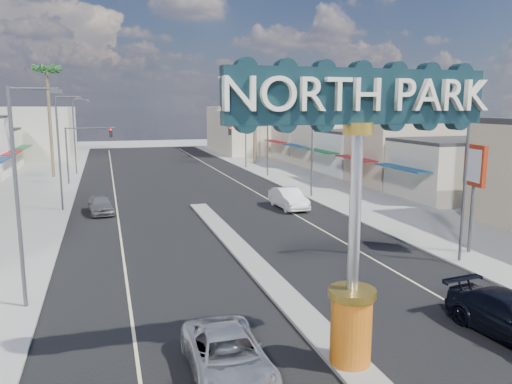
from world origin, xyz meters
TOP-DOWN VIEW (x-y plane):
  - ground at (0.00, 30.00)m, footprint 160.00×160.00m
  - road at (0.00, 30.00)m, footprint 20.00×120.00m
  - median_island at (0.00, 14.00)m, footprint 1.30×30.00m
  - sidewalk_left at (-14.00, 30.00)m, footprint 8.00×120.00m
  - sidewalk_right at (14.00, 30.00)m, footprint 8.00×120.00m
  - storefront_row_right at (24.00, 43.00)m, footprint 12.00×42.00m
  - backdrop_far_left at (-22.00, 75.00)m, footprint 20.00×20.00m
  - backdrop_far_right at (22.00, 75.00)m, footprint 20.00×20.00m
  - gateway_sign at (0.00, 1.98)m, footprint 8.20×1.50m
  - traffic_signal_left at (-9.18, 43.99)m, footprint 5.09×0.45m
  - traffic_signal_right at (9.18, 43.99)m, footprint 5.09×0.45m
  - streetlight_l_near at (-10.43, 10.00)m, footprint 2.03×0.22m
  - streetlight_l_mid at (-10.43, 30.00)m, footprint 2.03×0.22m
  - streetlight_l_far at (-10.43, 52.00)m, footprint 2.03×0.22m
  - streetlight_r_near at (10.43, 10.00)m, footprint 2.03×0.22m
  - streetlight_r_mid at (10.43, 30.00)m, footprint 2.03×0.22m
  - streetlight_r_far at (10.43, 52.00)m, footprint 2.03×0.22m
  - palm_left_far at (-13.00, 50.00)m, footprint 2.60×2.60m
  - palm_right_mid at (13.00, 56.00)m, footprint 2.60×2.60m
  - palm_right_far at (15.00, 62.00)m, footprint 2.60×2.60m
  - suv_left at (-3.89, 2.51)m, footprint 2.35×5.03m
  - car_parked_left at (-7.70, 28.27)m, footprint 2.14×4.47m
  - car_parked_right at (6.84, 25.89)m, footprint 1.91×5.07m
  - bank_pylon_sign at (12.16, 11.17)m, footprint 0.55×1.90m

SIDE VIEW (x-z plane):
  - ground at x=0.00m, z-range 0.00..0.00m
  - road at x=0.00m, z-range 0.00..0.01m
  - sidewalk_left at x=-14.00m, z-range 0.00..0.12m
  - sidewalk_right at x=14.00m, z-range 0.00..0.12m
  - median_island at x=0.00m, z-range 0.00..0.16m
  - suv_left at x=-3.89m, z-range 0.00..1.39m
  - car_parked_left at x=-7.70m, z-range 0.00..1.47m
  - car_parked_right at x=6.84m, z-range 0.00..1.65m
  - storefront_row_right at x=24.00m, z-range 0.00..6.00m
  - backdrop_far_left at x=-22.00m, z-range 0.00..8.00m
  - backdrop_far_right at x=22.00m, z-range 0.00..8.00m
  - traffic_signal_left at x=-9.18m, z-range 1.27..7.27m
  - traffic_signal_right at x=9.18m, z-range 1.27..7.27m
  - bank_pylon_sign at x=12.16m, z-range 1.66..7.69m
  - streetlight_l_near at x=-10.43m, z-range 0.57..9.57m
  - streetlight_l_mid at x=-10.43m, z-range 0.57..9.57m
  - streetlight_l_far at x=-10.43m, z-range 0.57..9.57m
  - streetlight_r_near at x=10.43m, z-range 0.57..9.57m
  - streetlight_r_mid at x=10.43m, z-range 0.57..9.57m
  - streetlight_r_far at x=10.43m, z-range 0.57..9.57m
  - gateway_sign at x=0.00m, z-range 1.35..10.50m
  - palm_right_mid at x=13.00m, z-range 4.55..16.65m
  - palm_left_far at x=-13.00m, z-range 4.95..18.05m
  - palm_right_far at x=15.00m, z-range 5.34..19.44m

